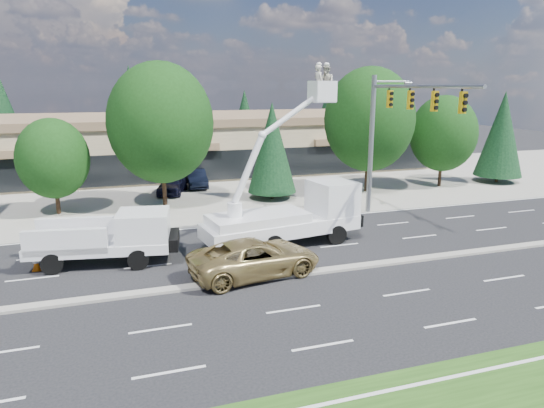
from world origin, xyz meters
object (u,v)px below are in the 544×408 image
object	(u,v)px
utility_pickup	(111,243)
bucket_truck	(294,207)
signal_mast	(390,124)
minivan	(255,258)

from	to	relation	value
utility_pickup	bucket_truck	distance (m)	9.46
signal_mast	bucket_truck	size ratio (longest dim) A/B	1.07
signal_mast	bucket_truck	world-z (taller)	bucket_truck
utility_pickup	bucket_truck	world-z (taller)	bucket_truck
utility_pickup	signal_mast	bearing A→B (deg)	18.98
signal_mast	bucket_truck	bearing A→B (deg)	-159.33
signal_mast	minivan	bearing A→B (deg)	-148.39
bucket_truck	minivan	world-z (taller)	bucket_truck
bucket_truck	minivan	bearing A→B (deg)	-139.96
signal_mast	utility_pickup	size ratio (longest dim) A/B	1.49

